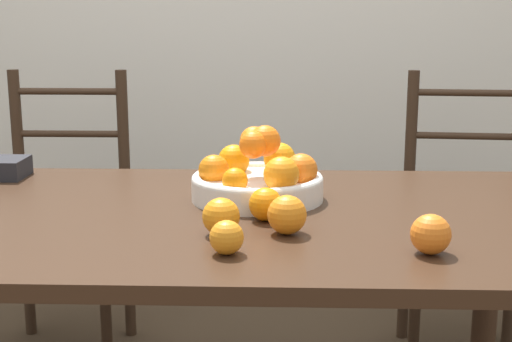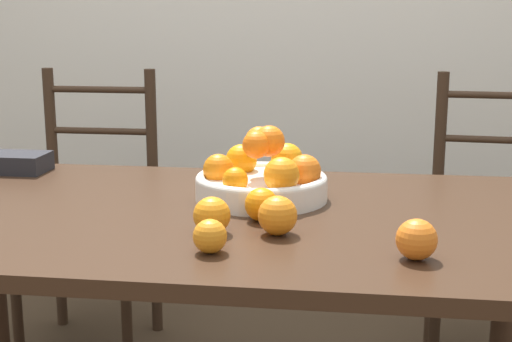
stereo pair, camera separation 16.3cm
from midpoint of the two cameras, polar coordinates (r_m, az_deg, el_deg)
name	(u,v)px [view 1 (the left image)]	position (r m, az deg, el deg)	size (l,w,h in m)	color
dining_table	(210,250)	(1.67, -6.50, -6.33)	(1.68, 0.92, 0.73)	#382316
fruit_bowl	(258,177)	(1.73, -2.50, -0.54)	(0.32, 0.32, 0.18)	white
orange_loose_0	(431,234)	(1.36, 10.50, -5.05)	(0.08, 0.08, 0.08)	orange
orange_loose_1	(287,215)	(1.46, -0.70, -3.56)	(0.08, 0.08, 0.08)	orange
orange_loose_2	(227,237)	(1.35, -5.85, -5.36)	(0.07, 0.07, 0.07)	orange
orange_loose_3	(266,204)	(1.56, -2.23, -2.71)	(0.07, 0.07, 0.07)	orange
orange_loose_4	(221,217)	(1.46, -6.02, -3.69)	(0.08, 0.08, 0.08)	orange
chair_left	(64,225)	(2.57, -16.92, -4.15)	(0.42, 0.40, 0.99)	#382619
chair_right	(468,229)	(2.50, 14.83, -4.51)	(0.45, 0.43, 0.99)	#382619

